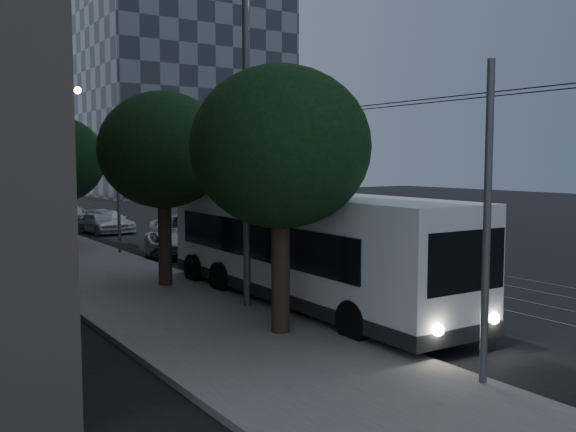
# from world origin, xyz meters

# --- Properties ---
(ground) EXTENTS (120.00, 120.00, 0.00)m
(ground) POSITION_xyz_m (0.00, 0.00, 0.00)
(ground) COLOR black
(ground) RESTS_ON ground
(sidewalk) EXTENTS (5.00, 90.00, 0.15)m
(sidewalk) POSITION_xyz_m (-7.50, 20.00, 0.07)
(sidewalk) COLOR slate
(sidewalk) RESTS_ON ground
(tram_rails) EXTENTS (4.52, 90.00, 0.02)m
(tram_rails) POSITION_xyz_m (2.50, 20.00, 0.01)
(tram_rails) COLOR gray
(tram_rails) RESTS_ON ground
(overhead_wires) EXTENTS (2.23, 90.00, 6.00)m
(overhead_wires) POSITION_xyz_m (-4.97, 20.00, 3.47)
(overhead_wires) COLOR black
(overhead_wires) RESTS_ON ground
(building_distant_right) EXTENTS (22.00, 18.00, 24.00)m
(building_distant_right) POSITION_xyz_m (18.00, 55.00, 12.00)
(building_distant_right) COLOR #373E46
(building_distant_right) RESTS_ON ground
(trolleybus) EXTENTS (2.86, 12.70, 5.63)m
(trolleybus) POSITION_xyz_m (-4.10, -2.25, 1.74)
(trolleybus) COLOR white
(trolleybus) RESTS_ON ground
(pickup_silver) EXTENTS (5.20, 6.92, 1.75)m
(pickup_silver) POSITION_xyz_m (-2.70, 9.44, 0.87)
(pickup_silver) COLOR #A4A6AB
(pickup_silver) RESTS_ON ground
(car_white_a) EXTENTS (1.86, 3.79, 1.24)m
(car_white_a) POSITION_xyz_m (-3.42, 19.00, 0.62)
(car_white_a) COLOR silver
(car_white_a) RESTS_ON ground
(car_white_b) EXTENTS (2.26, 4.49, 1.25)m
(car_white_b) POSITION_xyz_m (-2.70, 19.50, 0.63)
(car_white_b) COLOR silver
(car_white_b) RESTS_ON ground
(car_white_c) EXTENTS (2.05, 4.10, 1.29)m
(car_white_c) POSITION_xyz_m (-2.84, 29.00, 0.64)
(car_white_c) COLOR #B5B5B9
(car_white_c) RESTS_ON ground
(car_white_d) EXTENTS (1.76, 4.04, 1.35)m
(car_white_d) POSITION_xyz_m (-4.30, 29.50, 0.68)
(car_white_d) COLOR silver
(car_white_d) RESTS_ON ground
(tree_0) EXTENTS (4.23, 4.23, 6.43)m
(tree_0) POSITION_xyz_m (-6.50, -5.01, 4.50)
(tree_0) COLOR #30221B
(tree_0) RESTS_ON ground
(tree_1) EXTENTS (4.19, 4.19, 6.43)m
(tree_1) POSITION_xyz_m (-6.50, 1.96, 4.52)
(tree_1) COLOR #30221B
(tree_1) RESTS_ON ground
(tree_2) EXTENTS (4.63, 4.63, 6.32)m
(tree_2) POSITION_xyz_m (-7.00, 13.93, 4.22)
(tree_2) COLOR #30221B
(tree_2) RESTS_ON ground
(tree_3) EXTENTS (5.66, 5.66, 7.55)m
(tree_3) POSITION_xyz_m (-6.50, 20.84, 4.99)
(tree_3) COLOR #30221B
(tree_3) RESTS_ON ground
(tree_4) EXTENTS (3.80, 3.80, 5.47)m
(tree_4) POSITION_xyz_m (-6.50, 25.27, 3.73)
(tree_4) COLOR #30221B
(tree_4) RESTS_ON ground
(streetlamp_near) EXTENTS (2.32, 0.44, 9.53)m
(streetlamp_near) POSITION_xyz_m (-5.39, -2.19, 5.76)
(streetlamp_near) COLOR #5A5B5D
(streetlamp_near) RESTS_ON ground
(streetlamp_far) EXTENTS (2.20, 0.44, 8.97)m
(streetlamp_far) POSITION_xyz_m (-4.80, 23.11, 5.46)
(streetlamp_far) COLOR #5A5B5D
(streetlamp_far) RESTS_ON ground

